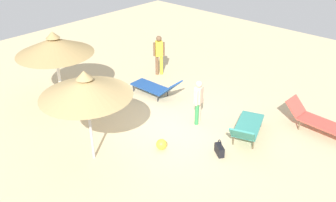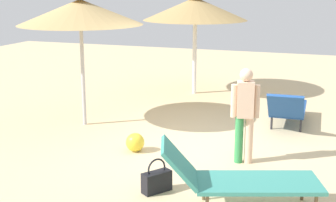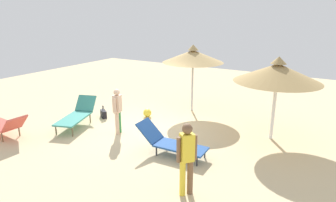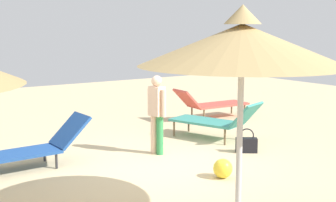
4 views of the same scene
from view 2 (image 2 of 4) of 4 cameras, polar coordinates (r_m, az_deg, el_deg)
name	(u,v)px [view 2 (image 2 of 4)]	position (r m, az deg, el deg)	size (l,w,h in m)	color
ground	(199,150)	(8.47, 3.64, -5.73)	(24.00, 24.00, 0.10)	beige
parasol_umbrella_center	(80,12)	(9.51, -10.23, 10.23)	(2.39, 2.39, 2.67)	#B2B2B7
parasol_umbrella_far_right	(195,9)	(12.19, 3.20, 10.73)	(2.58, 2.58, 2.62)	white
lounge_chair_front	(236,178)	(6.13, 7.94, -8.87)	(2.08, 1.32, 0.88)	teal
lounge_chair_near_right	(288,108)	(9.80, 13.85, -0.78)	(0.72, 2.04, 0.85)	#1E478C
person_standing_back	(245,111)	(7.59, 8.99, -1.17)	(0.43, 0.28, 1.51)	beige
handbag	(157,181)	(6.68, -1.34, -9.30)	(0.37, 0.43, 0.48)	black
beach_ball	(135,142)	(8.21, -3.88, -4.85)	(0.31, 0.31, 0.31)	yellow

